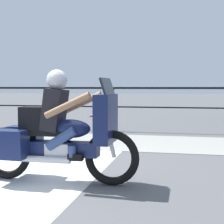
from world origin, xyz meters
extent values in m
plane|color=#565659|center=(0.00, 0.00, 0.00)|extent=(120.00, 120.00, 0.00)
cube|color=#99968E|center=(0.00, 3.40, 0.01)|extent=(44.00, 2.40, 0.01)
cube|color=silver|center=(-0.48, -0.20, 0.00)|extent=(2.69, 6.00, 0.01)
cube|color=black|center=(0.00, 5.42, 1.30)|extent=(36.00, 0.04, 0.06)
cube|color=black|center=(0.00, 5.42, 0.73)|extent=(36.00, 0.03, 0.04)
cylinder|color=black|center=(0.00, 5.42, 0.66)|extent=(0.05, 0.05, 1.33)
torus|color=black|center=(1.17, -0.21, 0.38)|extent=(0.76, 0.11, 0.76)
torus|color=black|center=(-0.40, -0.21, 0.38)|extent=(0.76, 0.11, 0.76)
cube|color=#141E47|center=(0.39, -0.21, 0.48)|extent=(1.19, 0.22, 0.20)
cube|color=silver|center=(0.42, -0.21, 0.43)|extent=(0.34, 0.26, 0.26)
ellipsoid|color=#141E47|center=(0.58, -0.21, 0.76)|extent=(0.59, 0.30, 0.26)
cube|color=black|center=(0.23, -0.21, 0.70)|extent=(0.69, 0.28, 0.08)
cube|color=#141E47|center=(1.09, -0.21, 0.91)|extent=(0.20, 0.64, 0.65)
cube|color=#1E232B|center=(1.11, -0.21, 1.34)|extent=(0.10, 0.54, 0.24)
cylinder|color=silver|center=(0.95, -0.21, 0.96)|extent=(0.04, 0.70, 0.04)
cylinder|color=silver|center=(0.20, -0.37, 0.35)|extent=(0.86, 0.09, 0.09)
cube|color=#141E47|center=(-0.22, -0.45, 0.55)|extent=(0.48, 0.28, 0.39)
cube|color=#141E47|center=(-0.22, 0.03, 0.55)|extent=(0.48, 0.28, 0.39)
cylinder|color=silver|center=(1.14, -0.21, 0.64)|extent=(0.18, 0.06, 0.53)
cube|color=black|center=(0.36, -0.21, 1.02)|extent=(0.32, 0.36, 0.61)
sphere|color=#8C6647|center=(0.40, -0.21, 1.41)|extent=(0.23, 0.23, 0.23)
sphere|color=#B7B7BC|center=(0.40, -0.21, 1.43)|extent=(0.29, 0.29, 0.29)
cylinder|color=#33477A|center=(0.51, -0.36, 0.64)|extent=(0.44, 0.13, 0.34)
cylinder|color=#33477A|center=(0.66, -0.36, 0.47)|extent=(0.11, 0.11, 0.15)
cube|color=black|center=(0.71, -0.36, 0.40)|extent=(0.20, 0.10, 0.09)
cylinder|color=#33477A|center=(0.51, -0.06, 0.64)|extent=(0.44, 0.13, 0.34)
cylinder|color=#33477A|center=(0.66, -0.06, 0.47)|extent=(0.11, 0.11, 0.15)
cube|color=black|center=(0.71, -0.06, 0.40)|extent=(0.20, 0.10, 0.09)
cylinder|color=#8C6647|center=(0.65, -0.51, 1.10)|extent=(0.63, 0.09, 0.36)
cylinder|color=#8C6647|center=(0.65, 0.09, 1.10)|extent=(0.63, 0.09, 0.36)
cube|color=black|center=(0.06, -0.21, 0.89)|extent=(0.37, 0.29, 0.33)
camera|label=1|loc=(2.14, -4.69, 1.34)|focal=55.00mm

